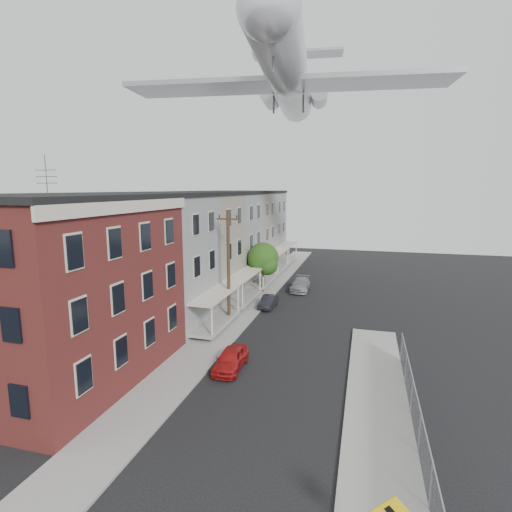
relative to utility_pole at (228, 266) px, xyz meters
The scene contains 17 objects.
sidewalk_left 7.57m from the utility_pole, 89.05° to the left, with size 3.00×62.00×0.12m, color gray.
sidewalk_right 16.99m from the utility_pole, 47.23° to the right, with size 3.00×26.00×0.12m, color gray.
curb_left 7.72m from the utility_pole, 75.52° to the left, with size 0.15×62.00×0.14m, color gray.
curb_right 16.07m from the utility_pole, 51.19° to the right, with size 0.15×26.00×0.14m, color gray.
corner_building 12.73m from the utility_pole, 120.17° to the right, with size 10.31×12.30×12.15m.
row_house_a 6.55m from the utility_pole, 166.73° to the right, with size 11.98×7.00×10.30m.
row_house_b 8.42m from the utility_pole, 139.15° to the left, with size 11.98×7.00×10.30m.
row_house_c 14.03m from the utility_pole, 116.97° to the left, with size 11.98×7.00×10.30m.
row_house_d 20.52m from the utility_pole, 108.07° to the left, with size 11.98×7.00×10.30m.
row_house_e 27.26m from the utility_pole, 103.50° to the left, with size 11.98×7.00×10.30m.
chainlink_fence 18.47m from the utility_pole, 45.90° to the right, with size 0.06×18.06×1.90m.
utility_pole is the anchor object (origin of this frame).
street_tree 10.00m from the utility_pole, 88.11° to the left, with size 3.22×3.20×5.20m.
car_near 9.12m from the utility_pole, 70.03° to the right, with size 1.48×3.68×1.25m, color #A71515.
car_mid 6.80m from the utility_pole, 68.25° to the left, with size 1.14×3.28×1.08m, color black.
car_far 13.04m from the utility_pole, 72.16° to the left, with size 1.80×4.42×1.28m, color gray.
airplane 17.42m from the utility_pole, 67.42° to the left, with size 26.62×30.40×8.76m.
Camera 1 is at (4.56, -10.74, 10.60)m, focal length 28.00 mm.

